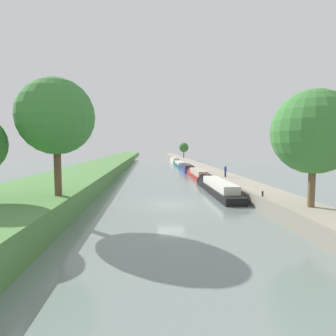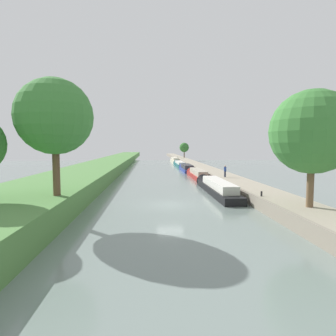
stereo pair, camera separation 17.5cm
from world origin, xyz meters
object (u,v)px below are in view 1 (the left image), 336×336
(narrowboat_blue, at_px, (186,168))
(mooring_bollard_far, at_px, (177,157))
(narrowboat_cream, at_px, (174,160))
(person_walking, at_px, (225,171))
(narrowboat_teal, at_px, (179,164))
(mooring_bollard_near, at_px, (263,194))
(narrowboat_red, at_px, (197,174))
(narrowboat_black, at_px, (216,187))

(narrowboat_blue, xyz_separation_m, mooring_bollard_far, (1.79, 38.96, 0.74))
(narrowboat_cream, distance_m, person_walking, 53.69)
(narrowboat_teal, height_order, mooring_bollard_near, mooring_bollard_near)
(narrowboat_red, height_order, mooring_bollard_near, mooring_bollard_near)
(person_walking, bearing_deg, narrowboat_red, 106.11)
(mooring_bollard_near, bearing_deg, narrowboat_cream, 91.37)
(narrowboat_cream, distance_m, mooring_bollard_near, 68.65)
(narrowboat_blue, distance_m, person_walking, 22.55)
(narrowboat_red, bearing_deg, person_walking, -73.89)
(narrowboat_black, distance_m, mooring_bollard_far, 67.71)
(mooring_bollard_near, xyz_separation_m, mooring_bollard_far, (0.00, 76.33, 0.00))
(mooring_bollard_near, height_order, mooring_bollard_far, same)
(narrowboat_teal, relative_size, narrowboat_cream, 1.04)
(narrowboat_red, distance_m, narrowboat_cream, 44.91)
(narrowboat_blue, height_order, mooring_bollard_far, mooring_bollard_far)
(narrowboat_cream, height_order, mooring_bollard_far, narrowboat_cream)
(narrowboat_teal, distance_m, person_walking, 37.08)
(person_walking, bearing_deg, narrowboat_cream, 92.61)
(narrowboat_black, bearing_deg, narrowboat_teal, 89.73)
(narrowboat_blue, height_order, person_walking, person_walking)
(narrowboat_cream, relative_size, mooring_bollard_near, 35.92)
(narrowboat_blue, bearing_deg, narrowboat_black, -90.41)
(narrowboat_teal, bearing_deg, mooring_bollard_far, 85.78)
(narrowboat_blue, height_order, narrowboat_cream, narrowboat_cream)
(narrowboat_cream, relative_size, mooring_bollard_far, 35.92)
(narrowboat_teal, xyz_separation_m, narrowboat_cream, (0.16, 16.66, 0.13))
(narrowboat_blue, bearing_deg, narrowboat_teal, 90.01)
(person_walking, height_order, mooring_bollard_near, person_walking)
(mooring_bollard_near, bearing_deg, narrowboat_black, 103.03)
(narrowboat_red, relative_size, narrowboat_teal, 0.84)
(mooring_bollard_near, bearing_deg, mooring_bollard_far, 90.00)
(narrowboat_black, xyz_separation_m, narrowboat_blue, (0.21, 28.71, -0.08))
(narrowboat_red, distance_m, person_walking, 9.17)
(narrowboat_cream, xyz_separation_m, mooring_bollard_near, (1.64, -68.63, 0.64))
(narrowboat_blue, height_order, mooring_bollard_near, mooring_bollard_near)
(narrowboat_cream, xyz_separation_m, person_walking, (2.45, -53.62, 1.29))
(narrowboat_blue, bearing_deg, narrowboat_red, -89.64)
(person_walking, bearing_deg, narrowboat_teal, 94.03)
(narrowboat_black, relative_size, narrowboat_blue, 1.32)
(narrowboat_cream, bearing_deg, mooring_bollard_near, -88.63)
(narrowboat_black, distance_m, mooring_bollard_near, 8.90)
(narrowboat_cream, height_order, person_walking, person_walking)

